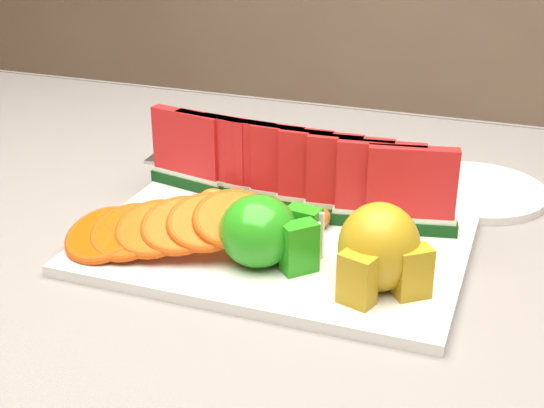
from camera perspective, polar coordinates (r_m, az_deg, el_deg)
The scene contains 11 objects.
table at distance 0.91m, azimuth -4.71°, elevation -8.04°, with size 1.40×0.90×0.75m.
tablecloth at distance 0.88m, azimuth -4.85°, elevation -4.59°, with size 1.53×1.03×0.20m.
platter at distance 0.83m, azimuth 0.58°, elevation -2.64°, with size 0.40×0.30×0.01m.
apple_cluster at distance 0.76m, azimuth -0.48°, elevation -2.16°, with size 0.12×0.10×0.07m.
pear_cluster at distance 0.72m, azimuth 8.11°, elevation -3.49°, with size 0.10×0.10×0.09m.
side_plate at distance 0.98m, azimuth 14.94°, elevation 0.95°, with size 0.19×0.19×0.01m.
fork at distance 1.14m, azimuth -7.13°, elevation 4.74°, with size 0.02×0.20×0.00m.
watermelon_row at distance 0.87m, azimuth 1.51°, elevation 2.51°, with size 0.39×0.07×0.10m.
orange_fan_front at distance 0.79m, azimuth -7.88°, elevation -1.70°, with size 0.23×0.14×0.06m.
orange_fan_back at distance 0.94m, azimuth 0.52°, elevation 2.41°, with size 0.24×0.10×0.04m.
tangerine_segments at distance 0.85m, azimuth -0.23°, elevation -0.51°, with size 0.16×0.06×0.02m.
Camera 1 is at (0.33, -0.69, 1.14)m, focal length 50.00 mm.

